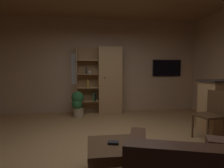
# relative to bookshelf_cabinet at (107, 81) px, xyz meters

# --- Properties ---
(floor) EXTENTS (6.11, 5.53, 0.02)m
(floor) POSITION_rel_bookshelf_cabinet_xyz_m (-0.13, -2.52, -0.99)
(floor) COLOR #A37A4C
(floor) RESTS_ON ground
(wall_back) EXTENTS (6.23, 0.06, 2.87)m
(wall_back) POSITION_rel_bookshelf_cabinet_xyz_m (-0.13, 0.27, 0.46)
(wall_back) COLOR tan
(wall_back) RESTS_ON ground
(window_pane_back) EXTENTS (0.57, 0.01, 0.93)m
(window_pane_back) POSITION_rel_bookshelf_cabinet_xyz_m (-0.78, 0.24, 0.37)
(window_pane_back) COLOR white
(bookshelf_cabinet) EXTENTS (1.32, 0.41, 1.98)m
(bookshelf_cabinet) POSITION_rel_bookshelf_cabinet_xyz_m (0.00, 0.00, 0.00)
(bookshelf_cabinet) COLOR #A87F51
(bookshelf_cabinet) RESTS_ON ground
(coffee_table) EXTENTS (0.64, 0.63, 0.41)m
(coffee_table) POSITION_rel_bookshelf_cabinet_xyz_m (-0.24, -3.22, -0.66)
(coffee_table) COLOR #4C331E
(coffee_table) RESTS_ON ground
(table_book_0) EXTENTS (0.14, 0.11, 0.03)m
(table_book_0) POSITION_rel_bookshelf_cabinet_xyz_m (-0.26, -3.21, -0.56)
(table_book_0) COLOR black
(table_book_0) RESTS_ON coffee_table
(dining_chair) EXTENTS (0.48, 0.48, 0.92)m
(dining_chair) POSITION_rel_bookshelf_cabinet_xyz_m (1.72, -2.29, -0.45)
(dining_chair) COLOR #4C331E
(dining_chair) RESTS_ON ground
(potted_floor_plant) EXTENTS (0.34, 0.35, 0.72)m
(potted_floor_plant) POSITION_rel_bookshelf_cabinet_xyz_m (-0.85, -0.33, -0.59)
(potted_floor_plant) COLOR #9E896B
(potted_floor_plant) RESTS_ON ground
(wall_mounted_tv) EXTENTS (0.94, 0.06, 0.53)m
(wall_mounted_tv) POSITION_rel_bookshelf_cabinet_xyz_m (1.97, 0.21, 0.40)
(wall_mounted_tv) COLOR black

